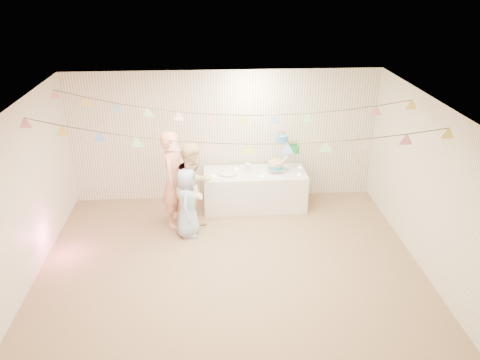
{
  "coord_description": "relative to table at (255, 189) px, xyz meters",
  "views": [
    {
      "loc": [
        -0.26,
        -6.13,
        4.39
      ],
      "look_at": [
        0.2,
        0.8,
        1.15
      ],
      "focal_mm": 35.0,
      "sensor_mm": 36.0,
      "label": 1
    }
  ],
  "objects": [
    {
      "name": "tealight_2",
      "position": [
        0.1,
        -0.22,
        0.38
      ],
      "size": [
        0.04,
        0.04,
        0.03
      ],
      "primitive_type": "cylinder",
      "color": "#FFD88C",
      "rests_on": "table"
    },
    {
      "name": "left_wall",
      "position": [
        -3.57,
        -2.02,
        0.93
      ],
      "size": [
        5.0,
        5.0,
        0.0
      ],
      "primitive_type": "plane",
      "color": "white",
      "rests_on": "ground"
    },
    {
      "name": "tealight_4",
      "position": [
        0.82,
        -0.18,
        0.38
      ],
      "size": [
        0.04,
        0.04,
        0.03
      ],
      "primitive_type": "cylinder",
      "color": "#FFD88C",
      "rests_on": "table"
    },
    {
      "name": "tealight_0",
      "position": [
        -0.8,
        -0.15,
        0.38
      ],
      "size": [
        0.04,
        0.04,
        0.03
      ],
      "primitive_type": "cylinder",
      "color": "#FFD88C",
      "rests_on": "table"
    },
    {
      "name": "person_adult_a",
      "position": [
        -1.49,
        -0.59,
        0.53
      ],
      "size": [
        0.6,
        0.75,
        1.79
      ],
      "primitive_type": "imported",
      "rotation": [
        0.0,
        0.0,
        1.28
      ],
      "color": "#EA977A",
      "rests_on": "floor"
    },
    {
      "name": "ceiling",
      "position": [
        -0.57,
        -2.02,
        2.23
      ],
      "size": [
        6.0,
        6.0,
        0.0
      ],
      "primitive_type": "plane",
      "color": "white",
      "rests_on": "ground"
    },
    {
      "name": "cake_stand",
      "position": [
        0.55,
        0.05,
        0.77
      ],
      "size": [
        0.68,
        0.4,
        0.77
      ],
      "primitive_type": null,
      "color": "silver",
      "rests_on": "table"
    },
    {
      "name": "person_child",
      "position": [
        -1.26,
        -0.96,
        0.26
      ],
      "size": [
        0.48,
        0.67,
        1.26
      ],
      "primitive_type": "imported",
      "rotation": [
        0.0,
        0.0,
        1.43
      ],
      "color": "#95B2D3",
      "rests_on": "floor"
    },
    {
      "name": "person_adult_b",
      "position": [
        -1.15,
        -0.8,
        0.46
      ],
      "size": [
        1.01,
        1.02,
        1.66
      ],
      "primitive_type": "imported",
      "rotation": [
        0.0,
        0.0,
        0.8
      ],
      "color": "#DFBB89",
      "rests_on": "floor"
    },
    {
      "name": "floor",
      "position": [
        -0.57,
        -2.02,
        -0.37
      ],
      "size": [
        6.0,
        6.0,
        0.0
      ],
      "primitive_type": "plane",
      "color": "#826346",
      "rests_on": "ground"
    },
    {
      "name": "front_wall",
      "position": [
        -0.57,
        -4.52,
        0.93
      ],
      "size": [
        6.0,
        6.0,
        0.0
      ],
      "primitive_type": "plane",
      "color": "white",
      "rests_on": "ground"
    },
    {
      "name": "posy",
      "position": [
        -0.13,
        0.05,
        0.47
      ],
      "size": [
        0.15,
        0.15,
        0.17
      ],
      "primitive_type": null,
      "color": "white",
      "rests_on": "table"
    },
    {
      "name": "table",
      "position": [
        0.0,
        0.0,
        0.0
      ],
      "size": [
        1.96,
        0.78,
        0.73
      ],
      "primitive_type": "cube",
      "color": "silver",
      "rests_on": "floor"
    },
    {
      "name": "right_wall",
      "position": [
        2.43,
        -2.02,
        0.93
      ],
      "size": [
        5.0,
        5.0,
        0.0
      ],
      "primitive_type": "plane",
      "color": "white",
      "rests_on": "ground"
    },
    {
      "name": "cake_top_tier",
      "position": [
        0.49,
        0.02,
        1.01
      ],
      "size": [
        0.25,
        0.25,
        0.19
      ],
      "primitive_type": null,
      "color": "#3D7FC1",
      "rests_on": "cake_stand"
    },
    {
      "name": "bunting_back",
      "position": [
        -0.57,
        -0.92,
        1.98
      ],
      "size": [
        5.6,
        1.1,
        0.4
      ],
      "primitive_type": null,
      "color": "pink",
      "rests_on": "ceiling"
    },
    {
      "name": "tealight_3",
      "position": [
        0.35,
        0.22,
        0.38
      ],
      "size": [
        0.04,
        0.04,
        0.03
      ],
      "primitive_type": "cylinder",
      "color": "#FFD88C",
      "rests_on": "table"
    },
    {
      "name": "cake_middle",
      "position": [
        0.73,
        0.14,
        0.74
      ],
      "size": [
        0.27,
        0.27,
        0.22
      ],
      "primitive_type": null,
      "color": "#1B7C32",
      "rests_on": "cake_stand"
    },
    {
      "name": "platter",
      "position": [
        -0.52,
        -0.05,
        0.39
      ],
      "size": [
        0.32,
        0.32,
        0.02
      ],
      "primitive_type": "cylinder",
      "color": "white",
      "rests_on": "table"
    },
    {
      "name": "tealight_1",
      "position": [
        -0.35,
        0.18,
        0.38
      ],
      "size": [
        0.04,
        0.04,
        0.03
      ],
      "primitive_type": "cylinder",
      "color": "#FFD88C",
      "rests_on": "table"
    },
    {
      "name": "cake_bottom",
      "position": [
        0.4,
        -0.01,
        0.47
      ],
      "size": [
        0.31,
        0.31,
        0.15
      ],
      "primitive_type": null,
      "color": "teal",
      "rests_on": "cake_stand"
    },
    {
      "name": "bunting_front",
      "position": [
        -0.57,
        -2.22,
        1.95
      ],
      "size": [
        5.6,
        0.9,
        0.36
      ],
      "primitive_type": null,
      "color": "#72A5E5",
      "rests_on": "ceiling"
    },
    {
      "name": "tealight_5",
      "position": [
        0.9,
        0.15,
        0.38
      ],
      "size": [
        0.04,
        0.04,
        0.03
      ],
      "primitive_type": "cylinder",
      "color": "#FFD88C",
      "rests_on": "table"
    },
    {
      "name": "back_wall",
      "position": [
        -0.57,
        0.48,
        0.93
      ],
      "size": [
        6.0,
        6.0,
        0.0
      ],
      "primitive_type": "plane",
      "color": "white",
      "rests_on": "ground"
    }
  ]
}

